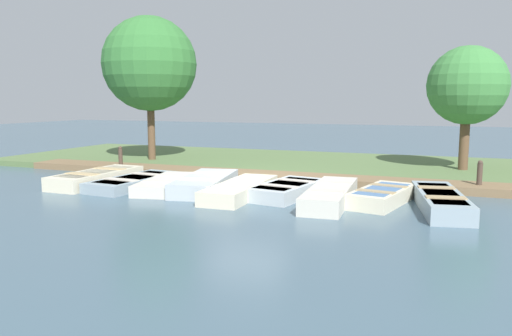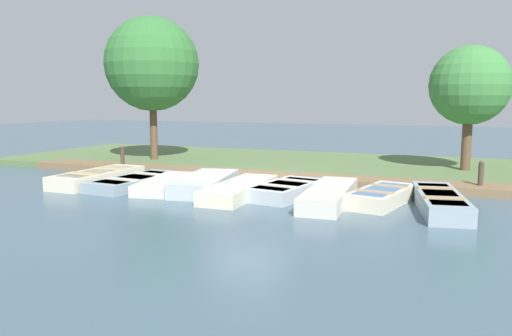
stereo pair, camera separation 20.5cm
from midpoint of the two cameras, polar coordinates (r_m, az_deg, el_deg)
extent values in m
plane|color=#425B6B|center=(15.09, -1.48, -2.21)|extent=(80.00, 80.00, 0.00)
cube|color=#567042|center=(19.73, 4.11, 0.46)|extent=(8.00, 24.00, 0.21)
cube|color=brown|center=(16.47, 0.56, -0.95)|extent=(1.31, 18.40, 0.23)
cube|color=beige|center=(16.37, -18.08, -1.07)|extent=(3.33, 1.25, 0.41)
cube|color=beige|center=(16.34, -18.11, -0.42)|extent=(2.73, 0.98, 0.03)
cube|color=tan|center=(15.88, -19.59, -0.61)|extent=(0.36, 1.08, 0.03)
cube|color=tan|center=(16.81, -16.73, -0.04)|extent=(0.36, 1.08, 0.03)
cube|color=#8C9EA8|center=(15.58, -14.08, -1.56)|extent=(3.30, 1.51, 0.30)
cube|color=#994C33|center=(15.56, -14.09, -1.05)|extent=(2.71, 1.19, 0.02)
cube|color=beige|center=(15.10, -15.59, -1.28)|extent=(0.42, 1.17, 0.03)
cube|color=beige|center=(16.02, -12.69, -0.67)|extent=(0.42, 1.17, 0.03)
cube|color=beige|center=(14.91, -10.26, -1.82)|extent=(3.12, 1.79, 0.33)
cube|color=#4C709E|center=(14.88, -10.27, -1.25)|extent=(2.55, 1.42, 0.03)
cube|color=beige|center=(14.36, -11.04, -1.49)|extent=(0.51, 1.18, 0.03)
cube|color=beige|center=(15.40, -9.56, -0.84)|extent=(0.51, 1.18, 0.03)
cube|color=#B2BCC1|center=(14.61, -6.22, -1.76)|extent=(3.44, 1.80, 0.42)
cube|color=#994C33|center=(14.58, -6.23, -1.01)|extent=(2.81, 1.43, 0.03)
cube|color=beige|center=(13.98, -6.97, -1.28)|extent=(0.53, 1.17, 0.03)
cube|color=beige|center=(15.16, -5.55, -0.55)|extent=(0.53, 1.17, 0.03)
cube|color=beige|center=(13.65, -2.23, -2.48)|extent=(3.44, 1.13, 0.37)
cube|color=#6B7F51|center=(13.62, -2.23, -1.77)|extent=(2.82, 0.88, 0.03)
cube|color=beige|center=(13.02, -3.30, -2.10)|extent=(0.36, 0.97, 0.03)
cube|color=beige|center=(14.21, -1.25, -1.25)|extent=(0.36, 0.97, 0.03)
cube|color=#B2BCC1|center=(13.65, 3.12, -2.51)|extent=(2.86, 1.66, 0.36)
cube|color=beige|center=(13.63, 3.12, -1.82)|extent=(2.33, 1.32, 0.03)
cube|color=beige|center=(13.18, 2.09, -2.03)|extent=(0.45, 1.16, 0.03)
cube|color=beige|center=(14.07, 4.09, -1.41)|extent=(0.45, 1.16, 0.03)
cube|color=beige|center=(12.90, 8.04, -3.07)|extent=(3.63, 1.18, 0.41)
cube|color=teal|center=(12.86, 8.06, -2.23)|extent=(2.97, 0.93, 0.03)
cube|color=beige|center=(12.20, 7.52, -2.63)|extent=(0.41, 0.91, 0.03)
cube|color=beige|center=(13.52, 8.55, -1.63)|extent=(0.41, 0.91, 0.03)
cube|color=beige|center=(13.11, 13.79, -3.13)|extent=(2.80, 1.57, 0.38)
cube|color=#4C709E|center=(13.08, 13.82, -2.39)|extent=(2.29, 1.25, 0.03)
cube|color=tan|center=(12.61, 13.05, -2.61)|extent=(0.46, 0.99, 0.03)
cube|color=tan|center=(13.54, 14.53, -1.95)|extent=(0.46, 0.99, 0.03)
cube|color=#8C9EA8|center=(12.78, 19.89, -3.57)|extent=(3.63, 1.57, 0.41)
cube|color=#4C709E|center=(12.74, 19.93, -2.74)|extent=(2.97, 1.25, 0.03)
cube|color=tan|center=(12.09, 20.42, -3.17)|extent=(0.50, 0.93, 0.03)
cube|color=tan|center=(13.39, 19.49, -2.10)|extent=(0.50, 0.93, 0.03)
cylinder|color=#47382D|center=(19.14, -15.51, 0.91)|extent=(0.15, 0.15, 0.84)
sphere|color=#47382D|center=(19.09, -15.56, 2.24)|extent=(0.13, 0.13, 0.13)
cylinder|color=#47382D|center=(15.41, 23.83, -1.08)|extent=(0.15, 0.15, 0.84)
sphere|color=#47382D|center=(15.35, 23.92, 0.56)|extent=(0.13, 0.13, 0.13)
cylinder|color=brown|center=(20.67, -12.16, 4.53)|extent=(0.29, 0.29, 3.01)
sphere|color=#337033|center=(20.68, -12.37, 11.55)|extent=(3.74, 3.74, 3.74)
cylinder|color=brown|center=(18.64, 22.40, 2.80)|extent=(0.32, 0.32, 2.38)
sphere|color=#3D7F3D|center=(18.59, 22.71, 8.71)|extent=(2.68, 2.68, 2.68)
camera|label=1|loc=(0.10, -90.40, -0.06)|focal=35.00mm
camera|label=2|loc=(0.10, 89.60, 0.06)|focal=35.00mm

